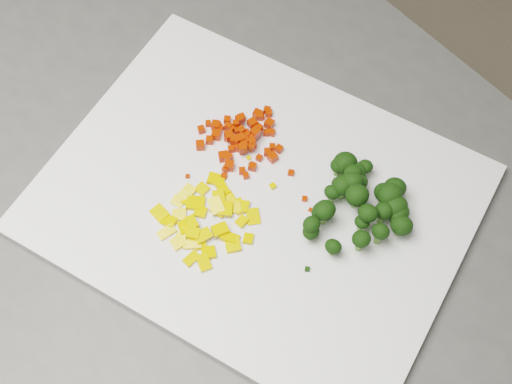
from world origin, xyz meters
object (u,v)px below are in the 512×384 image
Objects in this scene: counter_block at (261,330)px; broccoli_pile at (359,202)px; pepper_pile at (204,214)px; carrot_pile at (242,134)px; cutting_board at (256,199)px.

counter_block is 7.75× the size of broccoli_pile.
pepper_pile reaches higher than counter_block.
counter_block is 0.48m from pepper_pile.
carrot_pile is at bearing 178.98° from broccoli_pile.
cutting_board is 4.50× the size of carrot_pile.
carrot_pile reaches higher than pepper_pile.
carrot_pile reaches higher than counter_block.
broccoli_pile is at bearing 30.75° from counter_block.
carrot_pile is at bearing 104.46° from pepper_pile.
cutting_board is 3.88× the size of pepper_pile.
cutting_board is at bearing 160.60° from counter_block.
cutting_board is at bearing 61.34° from pepper_pile.
pepper_pile is at bearing -75.54° from carrot_pile.
carrot_pile is 0.83× the size of broccoli_pile.
broccoli_pile reaches higher than cutting_board.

